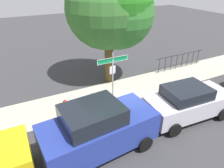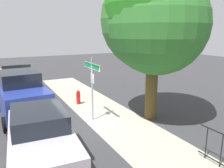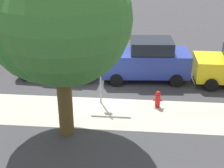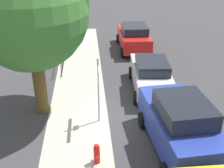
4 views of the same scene
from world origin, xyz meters
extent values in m
plane|color=#38383A|center=(0.00, 0.00, 0.00)|extent=(60.00, 60.00, 0.00)
cube|color=#ADAC99|center=(2.00, 1.30, 0.00)|extent=(24.00, 2.60, 0.00)
cylinder|color=#9EA0A5|center=(-0.22, 0.40, 1.43)|extent=(0.07, 0.07, 2.87)
cube|color=#0F723D|center=(-0.22, 0.40, 2.49)|extent=(1.63, 0.02, 0.22)
cube|color=white|center=(-0.22, 0.40, 2.49)|extent=(1.66, 0.02, 0.25)
cube|color=silver|center=(-0.22, 0.42, 1.94)|extent=(0.32, 0.02, 0.42)
cylinder|color=#503F1E|center=(0.80, 2.89, 1.65)|extent=(0.55, 0.55, 3.30)
sphere|color=#25791D|center=(1.11, 2.65, 4.97)|extent=(4.12, 4.12, 4.12)
sphere|color=#2F712B|center=(1.29, 2.69, 4.22)|extent=(4.12, 4.12, 4.12)
sphere|color=#36702D|center=(0.62, 2.93, 4.46)|extent=(4.51, 4.51, 4.51)
cylinder|color=black|center=(-5.39, -1.22, 0.32)|extent=(0.64, 0.22, 0.64)
cylinder|color=black|center=(-5.38, -3.09, 0.32)|extent=(0.64, 0.22, 0.64)
cube|color=navy|center=(-2.21, -2.37, 0.91)|extent=(4.50, 2.17, 1.18)
cube|color=black|center=(-2.47, -2.39, 1.81)|extent=(2.21, 1.78, 0.63)
cylinder|color=black|center=(-0.79, -1.34, 0.32)|extent=(0.65, 0.26, 0.64)
cylinder|color=black|center=(-0.66, -3.20, 0.32)|extent=(0.65, 0.26, 0.64)
cylinder|color=black|center=(-3.76, -1.55, 0.32)|extent=(0.65, 0.26, 0.64)
cylinder|color=black|center=(-3.63, -3.41, 0.32)|extent=(0.65, 0.26, 0.64)
cube|color=silver|center=(2.41, -2.35, 0.76)|extent=(4.27, 1.99, 0.88)
cube|color=black|center=(2.16, -2.33, 1.45)|extent=(2.10, 1.64, 0.50)
cylinder|color=black|center=(3.88, -1.59, 0.32)|extent=(0.65, 0.26, 0.64)
cylinder|color=black|center=(3.76, -3.30, 0.32)|extent=(0.65, 0.26, 0.64)
cylinder|color=black|center=(1.06, -1.40, 0.32)|extent=(0.65, 0.26, 0.64)
cylinder|color=black|center=(0.94, -3.10, 0.32)|extent=(0.65, 0.26, 0.64)
cylinder|color=red|center=(-2.75, 0.60, 0.31)|extent=(0.22, 0.22, 0.62)
sphere|color=red|center=(-2.75, 0.60, 0.68)|extent=(0.20, 0.20, 0.20)
cylinder|color=red|center=(-2.91, 0.60, 0.34)|extent=(0.10, 0.09, 0.09)
cylinder|color=red|center=(-2.59, 0.60, 0.34)|extent=(0.10, 0.09, 0.09)
camera|label=1|loc=(-4.48, -7.86, 6.18)|focal=32.61mm
camera|label=2|loc=(8.68, -3.28, 3.91)|focal=35.74mm
camera|label=3|loc=(-1.85, 13.21, 7.08)|focal=52.03mm
camera|label=4|loc=(-10.32, 0.76, 6.89)|focal=45.43mm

